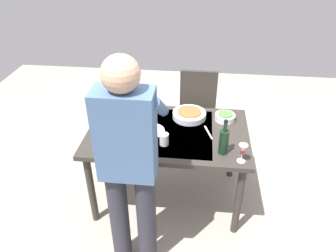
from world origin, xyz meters
name	(u,v)px	position (x,y,z in m)	size (l,w,h in m)	color
ground_plane	(168,195)	(0.00, 0.00, 0.00)	(6.00, 6.00, 0.00)	#9E9384
dining_table	(168,139)	(0.00, 0.00, 0.67)	(1.36, 0.86, 0.75)	#332D28
chair_near	(197,108)	(-0.24, -0.81, 0.53)	(0.40, 0.40, 0.91)	black
person_server	(129,162)	(0.18, 0.69, 0.96)	(0.42, 0.61, 1.69)	#2D2D38
wine_bottle	(224,141)	(-0.45, 0.26, 0.86)	(0.07, 0.07, 0.30)	black
wine_glass_left	(243,150)	(-0.58, 0.35, 0.86)	(0.07, 0.07, 0.15)	white
water_cup_near_left	(105,124)	(0.54, 0.02, 0.80)	(0.07, 0.07, 0.09)	silver
water_cup_near_right	(164,139)	(0.01, 0.19, 0.80)	(0.07, 0.07, 0.10)	silver
water_cup_far_left	(110,111)	(0.55, -0.19, 0.80)	(0.07, 0.07, 0.09)	silver
water_cup_far_right	(120,116)	(0.44, -0.12, 0.80)	(0.06, 0.06, 0.09)	silver
serving_bowl_pasta	(189,114)	(-0.17, -0.24, 0.79)	(0.30, 0.30, 0.07)	silver
side_bowl_salad	(225,117)	(-0.49, -0.23, 0.79)	(0.18, 0.18, 0.07)	silver
side_bowl_bread	(148,111)	(0.22, -0.26, 0.79)	(0.16, 0.16, 0.07)	silver
dinner_plate_near	(151,131)	(0.14, 0.02, 0.76)	(0.23, 0.23, 0.01)	silver
table_knife	(208,132)	(-0.34, -0.01, 0.75)	(0.01, 0.20, 0.01)	silver
table_fork	(121,149)	(0.34, 0.29, 0.75)	(0.01, 0.18, 0.01)	silver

